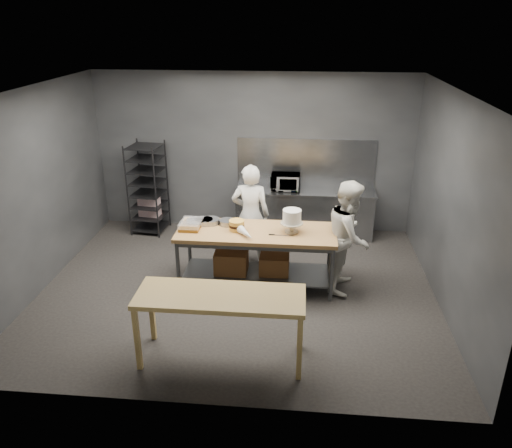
{
  "coord_description": "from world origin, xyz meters",
  "views": [
    {
      "loc": [
        0.92,
        -6.68,
        3.95
      ],
      "look_at": [
        0.27,
        0.13,
        1.05
      ],
      "focal_mm": 35.0,
      "sensor_mm": 36.0,
      "label": 1
    }
  ],
  "objects_px": {
    "microwave": "(285,182)",
    "frosted_cake_stand": "(292,218)",
    "near_counter": "(220,301)",
    "chef_right": "(349,236)",
    "work_table": "(254,251)",
    "speed_rack": "(148,189)",
    "chef_behind": "(250,215)",
    "layer_cake": "(237,225)"
  },
  "relations": [
    {
      "from": "layer_cake",
      "to": "microwave",
      "type": "bearing_deg",
      "value": 72.06
    },
    {
      "from": "chef_right",
      "to": "layer_cake",
      "type": "height_order",
      "value": "chef_right"
    },
    {
      "from": "microwave",
      "to": "frosted_cake_stand",
      "type": "bearing_deg",
      "value": -85.01
    },
    {
      "from": "speed_rack",
      "to": "chef_behind",
      "type": "height_order",
      "value": "speed_rack"
    },
    {
      "from": "work_table",
      "to": "chef_behind",
      "type": "xyz_separation_m",
      "value": [
        -0.13,
        0.77,
        0.29
      ]
    },
    {
      "from": "speed_rack",
      "to": "chef_right",
      "type": "distance_m",
      "value": 4.1
    },
    {
      "from": "microwave",
      "to": "near_counter",
      "type": "bearing_deg",
      "value": -98.95
    },
    {
      "from": "chef_right",
      "to": "frosted_cake_stand",
      "type": "distance_m",
      "value": 0.91
    },
    {
      "from": "chef_behind",
      "to": "frosted_cake_stand",
      "type": "relative_size",
      "value": 4.82
    },
    {
      "from": "near_counter",
      "to": "layer_cake",
      "type": "relative_size",
      "value": 8.67
    },
    {
      "from": "microwave",
      "to": "frosted_cake_stand",
      "type": "relative_size",
      "value": 1.51
    },
    {
      "from": "chef_right",
      "to": "layer_cake",
      "type": "relative_size",
      "value": 7.48
    },
    {
      "from": "chef_behind",
      "to": "microwave",
      "type": "bearing_deg",
      "value": -111.33
    },
    {
      "from": "near_counter",
      "to": "chef_behind",
      "type": "bearing_deg",
      "value": 88.18
    },
    {
      "from": "work_table",
      "to": "speed_rack",
      "type": "xyz_separation_m",
      "value": [
        -2.22,
        1.92,
        0.28
      ]
    },
    {
      "from": "microwave",
      "to": "speed_rack",
      "type": "bearing_deg",
      "value": -178.25
    },
    {
      "from": "work_table",
      "to": "layer_cake",
      "type": "bearing_deg",
      "value": -177.77
    },
    {
      "from": "speed_rack",
      "to": "chef_behind",
      "type": "xyz_separation_m",
      "value": [
        2.09,
        -1.16,
        0.01
      ]
    },
    {
      "from": "chef_right",
      "to": "microwave",
      "type": "bearing_deg",
      "value": 41.41
    },
    {
      "from": "work_table",
      "to": "near_counter",
      "type": "distance_m",
      "value": 1.88
    },
    {
      "from": "work_table",
      "to": "frosted_cake_stand",
      "type": "bearing_deg",
      "value": -0.66
    },
    {
      "from": "microwave",
      "to": "chef_right",
      "type": "bearing_deg",
      "value": -61.95
    },
    {
      "from": "work_table",
      "to": "microwave",
      "type": "bearing_deg",
      "value": 78.77
    },
    {
      "from": "microwave",
      "to": "frosted_cake_stand",
      "type": "height_order",
      "value": "frosted_cake_stand"
    },
    {
      "from": "work_table",
      "to": "microwave",
      "type": "distance_m",
      "value": 2.1
    },
    {
      "from": "chef_right",
      "to": "speed_rack",
      "type": "bearing_deg",
      "value": 76.3
    },
    {
      "from": "work_table",
      "to": "chef_behind",
      "type": "bearing_deg",
      "value": 99.37
    },
    {
      "from": "speed_rack",
      "to": "frosted_cake_stand",
      "type": "relative_size",
      "value": 4.89
    },
    {
      "from": "near_counter",
      "to": "chef_behind",
      "type": "relative_size",
      "value": 1.16
    },
    {
      "from": "speed_rack",
      "to": "work_table",
      "type": "bearing_deg",
      "value": -40.94
    },
    {
      "from": "microwave",
      "to": "layer_cake",
      "type": "bearing_deg",
      "value": -107.94
    },
    {
      "from": "near_counter",
      "to": "chef_right",
      "type": "bearing_deg",
      "value": 49.34
    },
    {
      "from": "near_counter",
      "to": "chef_behind",
      "type": "height_order",
      "value": "chef_behind"
    },
    {
      "from": "chef_behind",
      "to": "layer_cake",
      "type": "relative_size",
      "value": 7.49
    },
    {
      "from": "microwave",
      "to": "frosted_cake_stand",
      "type": "xyz_separation_m",
      "value": [
        0.18,
        -2.01,
        0.1
      ]
    },
    {
      "from": "speed_rack",
      "to": "microwave",
      "type": "bearing_deg",
      "value": 1.75
    },
    {
      "from": "speed_rack",
      "to": "frosted_cake_stand",
      "type": "bearing_deg",
      "value": -34.67
    },
    {
      "from": "near_counter",
      "to": "microwave",
      "type": "distance_m",
      "value": 3.91
    },
    {
      "from": "near_counter",
      "to": "frosted_cake_stand",
      "type": "distance_m",
      "value": 2.04
    },
    {
      "from": "chef_right",
      "to": "frosted_cake_stand",
      "type": "relative_size",
      "value": 4.82
    },
    {
      "from": "near_counter",
      "to": "speed_rack",
      "type": "distance_m",
      "value": 4.28
    },
    {
      "from": "work_table",
      "to": "chef_behind",
      "type": "height_order",
      "value": "chef_behind"
    }
  ]
}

